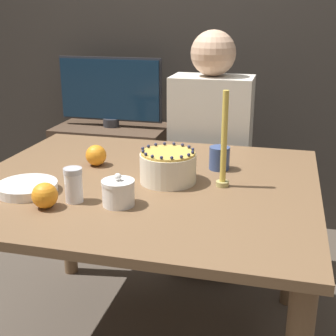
% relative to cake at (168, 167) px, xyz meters
% --- Properties ---
extents(wall_behind, '(8.00, 0.05, 2.60)m').
position_rel_cake_xyz_m(wall_behind, '(-0.09, 1.39, 0.50)').
color(wall_behind, '#38332D').
rests_on(wall_behind, ground_plane).
extents(dining_table, '(1.25, 1.10, 0.75)m').
position_rel_cake_xyz_m(dining_table, '(-0.09, -0.01, -0.17)').
color(dining_table, brown).
rests_on(dining_table, ground_plane).
extents(cake, '(0.20, 0.20, 0.12)m').
position_rel_cake_xyz_m(cake, '(0.00, 0.00, 0.00)').
color(cake, '#EFE5CC').
rests_on(cake, dining_table).
extents(sugar_bowl, '(0.11, 0.11, 0.11)m').
position_rel_cake_xyz_m(sugar_bowl, '(-0.10, -0.25, -0.01)').
color(sugar_bowl, white).
rests_on(sugar_bowl, dining_table).
extents(sugar_shaker, '(0.06, 0.06, 0.11)m').
position_rel_cake_xyz_m(sugar_shaker, '(-0.25, -0.26, 0.00)').
color(sugar_shaker, white).
rests_on(sugar_shaker, dining_table).
extents(plate_stack, '(0.21, 0.21, 0.03)m').
position_rel_cake_xyz_m(plate_stack, '(-0.44, -0.22, -0.04)').
color(plate_stack, white).
rests_on(plate_stack, dining_table).
extents(candle, '(0.05, 0.05, 0.34)m').
position_rel_cake_xyz_m(candle, '(0.20, 0.00, 0.09)').
color(candle, tan).
rests_on(candle, dining_table).
extents(cup, '(0.08, 0.08, 0.09)m').
position_rel_cake_xyz_m(cup, '(0.16, 0.19, -0.01)').
color(cup, '#384C7F').
rests_on(cup, dining_table).
extents(orange_fruit_0, '(0.08, 0.08, 0.08)m').
position_rel_cake_xyz_m(orange_fruit_0, '(-0.31, -0.32, -0.02)').
color(orange_fruit_0, orange).
rests_on(orange_fruit_0, dining_table).
extents(orange_fruit_1, '(0.08, 0.08, 0.08)m').
position_rel_cake_xyz_m(orange_fruit_1, '(-0.33, 0.11, -0.01)').
color(orange_fruit_1, orange).
rests_on(orange_fruit_1, dining_table).
extents(person_man_blue_shirt, '(0.40, 0.34, 1.25)m').
position_rel_cake_xyz_m(person_man_blue_shirt, '(0.04, 0.74, -0.25)').
color(person_man_blue_shirt, '#473D33').
rests_on(person_man_blue_shirt, ground_plane).
extents(side_cabinet, '(0.69, 0.41, 0.65)m').
position_rel_cake_xyz_m(side_cabinet, '(-0.66, 1.14, -0.48)').
color(side_cabinet, '#4C3828').
rests_on(side_cabinet, ground_plane).
extents(tv_monitor, '(0.65, 0.10, 0.42)m').
position_rel_cake_xyz_m(tv_monitor, '(-0.66, 1.14, 0.07)').
color(tv_monitor, '#2D2D33').
rests_on(tv_monitor, side_cabinet).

